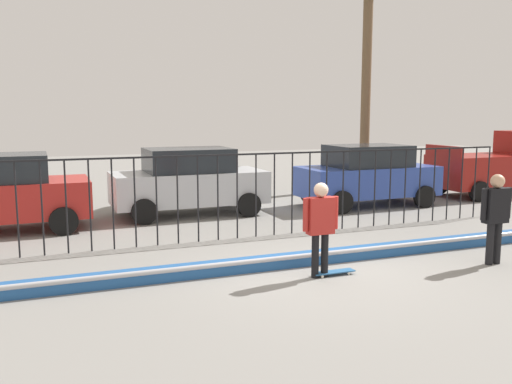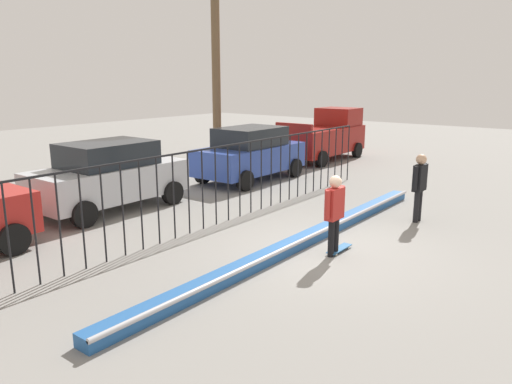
{
  "view_description": "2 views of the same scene",
  "coord_description": "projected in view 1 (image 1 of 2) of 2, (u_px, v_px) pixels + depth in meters",
  "views": [
    {
      "loc": [
        -4.69,
        -8.65,
        2.91
      ],
      "look_at": [
        -0.22,
        2.56,
        1.15
      ],
      "focal_mm": 38.58,
      "sensor_mm": 36.0,
      "label": 1
    },
    {
      "loc": [
        -8.74,
        -4.95,
        3.62
      ],
      "look_at": [
        -0.09,
        1.79,
        1.05
      ],
      "focal_mm": 34.42,
      "sensor_mm": 36.0,
      "label": 2
    }
  ],
  "objects": [
    {
      "name": "perimeter_fence",
      "position": [
        256.0,
        186.0,
        12.8
      ],
      "size": [
        14.04,
        0.04,
        1.97
      ],
      "color": "black",
      "rests_on": "ground"
    },
    {
      "name": "ground_plane",
      "position": [
        319.0,
        272.0,
        10.09
      ],
      "size": [
        60.0,
        60.0,
        0.0
      ],
      "primitive_type": "plane",
      "color": "gray"
    },
    {
      "name": "pickup_truck",
      "position": [
        500.0,
        166.0,
        19.43
      ],
      "size": [
        4.7,
        2.12,
        2.24
      ],
      "rotation": [
        0.0,
        0.0,
        0.03
      ],
      "color": "maroon",
      "rests_on": "ground"
    },
    {
      "name": "parked_car_blue",
      "position": [
        367.0,
        175.0,
        17.12
      ],
      "size": [
        4.3,
        2.12,
        1.9
      ],
      "rotation": [
        0.0,
        0.0,
        -0.02
      ],
      "color": "#2D479E",
      "rests_on": "ground"
    },
    {
      "name": "skateboard",
      "position": [
        334.0,
        272.0,
        9.88
      ],
      "size": [
        0.8,
        0.2,
        0.07
      ],
      "rotation": [
        0.0,
        0.0,
        0.07
      ],
      "color": "#26598C",
      "rests_on": "ground"
    },
    {
      "name": "camera_operator",
      "position": [
        496.0,
        211.0,
        10.47
      ],
      "size": [
        0.71,
        0.26,
        1.75
      ],
      "rotation": [
        0.0,
        0.0,
        2.36
      ],
      "color": "black",
      "rests_on": "ground"
    },
    {
      "name": "skateboarder",
      "position": [
        321.0,
        221.0,
        9.64
      ],
      "size": [
        0.69,
        0.26,
        1.7
      ],
      "rotation": [
        0.0,
        0.0,
        0.21
      ],
      "color": "black",
      "rests_on": "ground"
    },
    {
      "name": "bowl_coping_ledge",
      "position": [
        305.0,
        258.0,
        10.58
      ],
      "size": [
        11.0,
        0.4,
        0.27
      ],
      "color": "#235699",
      "rests_on": "ground"
    },
    {
      "name": "parked_car_silver",
      "position": [
        189.0,
        181.0,
        15.63
      ],
      "size": [
        4.3,
        2.12,
        1.9
      ],
      "rotation": [
        0.0,
        0.0,
        -0.03
      ],
      "color": "#B7BABF",
      "rests_on": "ground"
    }
  ]
}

